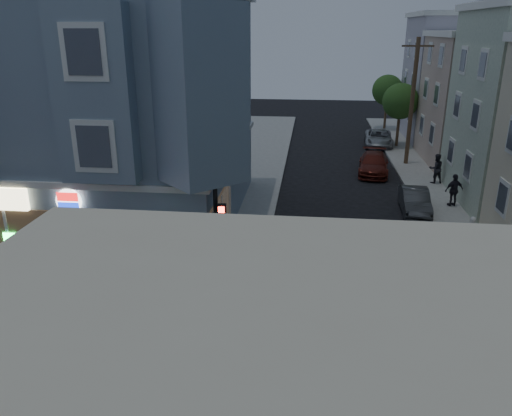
% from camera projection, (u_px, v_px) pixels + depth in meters
% --- Properties ---
extents(ground, '(120.00, 120.00, 0.00)m').
position_uv_depth(ground, '(155.00, 342.00, 16.36)').
color(ground, black).
rests_on(ground, ground).
extents(sidewalk_nw, '(33.00, 42.00, 0.15)m').
position_uv_depth(sidewalk_nw, '(76.00, 158.00, 39.24)').
color(sidewalk_nw, gray).
rests_on(sidewalk_nw, ground).
extents(corner_building, '(14.60, 14.60, 11.40)m').
position_uv_depth(corner_building, '(97.00, 110.00, 25.28)').
color(corner_building, slate).
rests_on(corner_building, sidewalk_nw).
extents(row_house_d, '(12.00, 8.60, 10.50)m').
position_uv_depth(row_house_d, '(479.00, 80.00, 44.28)').
color(row_house_d, '#9F98A7').
rests_on(row_house_d, sidewalk_ne).
extents(utility_pole, '(2.20, 0.30, 9.00)m').
position_uv_depth(utility_pole, '(412.00, 101.00, 35.92)').
color(utility_pole, '#4C3826').
rests_on(utility_pole, sidewalk_ne).
extents(street_tree_near, '(3.00, 3.00, 5.30)m').
position_uv_depth(street_tree_near, '(400.00, 101.00, 41.80)').
color(street_tree_near, '#4C3826').
rests_on(street_tree_near, sidewalk_ne).
extents(street_tree_far, '(3.00, 3.00, 5.30)m').
position_uv_depth(street_tree_far, '(387.00, 90.00, 49.28)').
color(street_tree_far, '#4C3826').
rests_on(street_tree_far, sidewalk_ne).
extents(running_child, '(0.56, 0.40, 1.43)m').
position_uv_depth(running_child, '(409.00, 309.00, 16.93)').
color(running_child, '#DCDB70').
rests_on(running_child, ground).
extents(pedestrian_a, '(1.08, 0.93, 1.93)m').
position_uv_depth(pedestrian_a, '(436.00, 168.00, 32.42)').
color(pedestrian_a, black).
rests_on(pedestrian_a, sidewalk_ne).
extents(pedestrian_b, '(1.18, 0.77, 1.87)m').
position_uv_depth(pedestrian_b, '(454.00, 190.00, 28.18)').
color(pedestrian_b, '#232229').
rests_on(pedestrian_b, sidewalk_ne).
extents(parked_car_a, '(1.78, 4.04, 1.35)m').
position_uv_depth(parked_car_a, '(435.00, 244.00, 22.15)').
color(parked_car_a, '#B5B6BD').
rests_on(parked_car_a, ground).
extents(parked_car_b, '(1.62, 4.14, 1.34)m').
position_uv_depth(parked_car_b, '(415.00, 201.00, 27.67)').
color(parked_car_b, '#36393B').
rests_on(parked_car_b, ground).
extents(parked_car_c, '(2.57, 5.14, 1.43)m').
position_uv_depth(parked_car_c, '(374.00, 164.00, 35.11)').
color(parked_car_c, '#5B1D14').
rests_on(parked_car_c, ground).
extents(parked_car_d, '(2.66, 5.15, 1.39)m').
position_uv_depth(parked_car_d, '(379.00, 138.00, 43.38)').
color(parked_car_d, '#94989D').
rests_on(parked_car_d, ground).
extents(traffic_signal, '(0.67, 0.62, 5.55)m').
position_uv_depth(traffic_signal, '(215.00, 190.00, 18.90)').
color(traffic_signal, black).
rests_on(traffic_signal, sidewalk_nw).
extents(fire_hydrant, '(0.50, 0.29, 0.87)m').
position_uv_depth(fire_hydrant, '(472.00, 225.00, 24.53)').
color(fire_hydrant, silver).
rests_on(fire_hydrant, sidewalk_ne).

